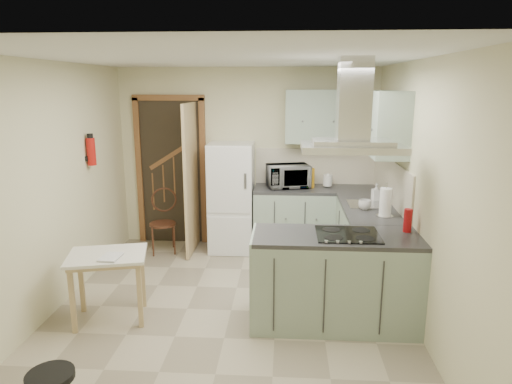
# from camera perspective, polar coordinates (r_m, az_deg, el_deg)

# --- Properties ---
(floor) EXTENTS (4.20, 4.20, 0.00)m
(floor) POSITION_cam_1_polar(r_m,az_deg,el_deg) (4.86, -3.12, -14.53)
(floor) COLOR tan
(floor) RESTS_ON ground
(ceiling) EXTENTS (4.20, 4.20, 0.00)m
(ceiling) POSITION_cam_1_polar(r_m,az_deg,el_deg) (4.30, -3.56, 16.39)
(ceiling) COLOR silver
(ceiling) RESTS_ON back_wall
(back_wall) EXTENTS (3.60, 0.00, 3.60)m
(back_wall) POSITION_cam_1_polar(r_m,az_deg,el_deg) (6.47, -1.04, 4.24)
(back_wall) COLOR beige
(back_wall) RESTS_ON floor
(left_wall) EXTENTS (0.00, 4.20, 4.20)m
(left_wall) POSITION_cam_1_polar(r_m,az_deg,el_deg) (4.97, -24.40, 0.29)
(left_wall) COLOR beige
(left_wall) RESTS_ON floor
(right_wall) EXTENTS (0.00, 4.20, 4.20)m
(right_wall) POSITION_cam_1_polar(r_m,az_deg,el_deg) (4.56, 19.73, -0.37)
(right_wall) COLOR beige
(right_wall) RESTS_ON floor
(doorway) EXTENTS (1.10, 0.12, 2.10)m
(doorway) POSITION_cam_1_polar(r_m,az_deg,el_deg) (6.65, -10.55, 2.53)
(doorway) COLOR brown
(doorway) RESTS_ON floor
(fridge) EXTENTS (0.60, 0.60, 1.50)m
(fridge) POSITION_cam_1_polar(r_m,az_deg,el_deg) (6.29, -3.07, -0.67)
(fridge) COLOR white
(fridge) RESTS_ON floor
(counter_back) EXTENTS (1.08, 0.60, 0.90)m
(counter_back) POSITION_cam_1_polar(r_m,az_deg,el_deg) (6.33, 4.73, -3.43)
(counter_back) COLOR #9EB2A0
(counter_back) RESTS_ON floor
(counter_right) EXTENTS (0.60, 1.95, 0.90)m
(counter_right) POSITION_cam_1_polar(r_m,az_deg,el_deg) (5.77, 13.24, -5.43)
(counter_right) COLOR #9EB2A0
(counter_right) RESTS_ON floor
(splashback) EXTENTS (1.68, 0.02, 0.50)m
(splashback) POSITION_cam_1_polar(r_m,az_deg,el_deg) (6.46, 7.48, 3.23)
(splashback) COLOR beige
(splashback) RESTS_ON counter_back
(wall_cabinet_back) EXTENTS (0.85, 0.35, 0.70)m
(wall_cabinet_back) POSITION_cam_1_polar(r_m,az_deg,el_deg) (6.22, 7.67, 9.33)
(wall_cabinet_back) COLOR #9EB2A0
(wall_cabinet_back) RESTS_ON back_wall
(wall_cabinet_right) EXTENTS (0.35, 0.90, 0.70)m
(wall_cabinet_right) POSITION_cam_1_polar(r_m,az_deg,el_deg) (5.24, 15.89, 8.24)
(wall_cabinet_right) COLOR #9EB2A0
(wall_cabinet_right) RESTS_ON right_wall
(peninsula) EXTENTS (1.55, 0.65, 0.90)m
(peninsula) POSITION_cam_1_polar(r_m,az_deg,el_deg) (4.50, 9.84, -10.74)
(peninsula) COLOR #9EB2A0
(peninsula) RESTS_ON floor
(hob) EXTENTS (0.58, 0.50, 0.01)m
(hob) POSITION_cam_1_polar(r_m,az_deg,el_deg) (4.34, 11.39, -5.22)
(hob) COLOR black
(hob) RESTS_ON peninsula
(extractor_hood) EXTENTS (0.90, 0.55, 0.10)m
(extractor_hood) POSITION_cam_1_polar(r_m,az_deg,el_deg) (4.16, 11.90, 5.47)
(extractor_hood) COLOR silver
(extractor_hood) RESTS_ON ceiling
(sink) EXTENTS (0.45, 0.40, 0.01)m
(sink) POSITION_cam_1_polar(r_m,az_deg,el_deg) (5.47, 13.78, -1.50)
(sink) COLOR silver
(sink) RESTS_ON counter_right
(fire_extinguisher) EXTENTS (0.10, 0.10, 0.32)m
(fire_extinguisher) POSITION_cam_1_polar(r_m,az_deg,el_deg) (5.70, -19.91, 4.77)
(fire_extinguisher) COLOR #B2140F
(fire_extinguisher) RESTS_ON left_wall
(drop_leaf_table) EXTENTS (0.83, 0.70, 0.68)m
(drop_leaf_table) POSITION_cam_1_polar(r_m,az_deg,el_deg) (4.77, -17.85, -11.22)
(drop_leaf_table) COLOR tan
(drop_leaf_table) RESTS_ON floor
(bentwood_chair) EXTENTS (0.45, 0.45, 0.80)m
(bentwood_chair) POSITION_cam_1_polar(r_m,az_deg,el_deg) (6.40, -11.60, -3.94)
(bentwood_chair) COLOR #51331B
(bentwood_chair) RESTS_ON floor
(microwave) EXTENTS (0.63, 0.50, 0.31)m
(microwave) POSITION_cam_1_polar(r_m,az_deg,el_deg) (6.21, 4.04, 2.00)
(microwave) COLOR black
(microwave) RESTS_ON counter_back
(kettle) EXTENTS (0.14, 0.14, 0.19)m
(kettle) POSITION_cam_1_polar(r_m,az_deg,el_deg) (6.29, 8.94, 1.45)
(kettle) COLOR silver
(kettle) RESTS_ON counter_back
(cereal_box) EXTENTS (0.14, 0.19, 0.27)m
(cereal_box) POSITION_cam_1_polar(r_m,az_deg,el_deg) (6.27, 6.66, 1.85)
(cereal_box) COLOR orange
(cereal_box) RESTS_ON counter_back
(soap_bottle) EXTENTS (0.11, 0.11, 0.21)m
(soap_bottle) POSITION_cam_1_polar(r_m,az_deg,el_deg) (5.67, 14.80, -0.03)
(soap_bottle) COLOR silver
(soap_bottle) RESTS_ON counter_right
(paper_towel) EXTENTS (0.16, 0.16, 0.32)m
(paper_towel) POSITION_cam_1_polar(r_m,az_deg,el_deg) (5.00, 15.89, -1.20)
(paper_towel) COLOR white
(paper_towel) RESTS_ON counter_right
(cup) EXTENTS (0.19, 0.19, 0.11)m
(cup) POSITION_cam_1_polar(r_m,az_deg,el_deg) (5.24, 13.44, -1.58)
(cup) COLOR white
(cup) RESTS_ON counter_right
(red_bottle) EXTENTS (0.09, 0.09, 0.22)m
(red_bottle) POSITION_cam_1_polar(r_m,az_deg,el_deg) (4.56, 18.44, -3.40)
(red_bottle) COLOR #AC0E13
(red_bottle) RESTS_ON peninsula
(book) EXTENTS (0.18, 0.24, 0.10)m
(book) POSITION_cam_1_polar(r_m,az_deg,el_deg) (4.54, -18.74, -7.17)
(book) COLOR brown
(book) RESTS_ON drop_leaf_table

